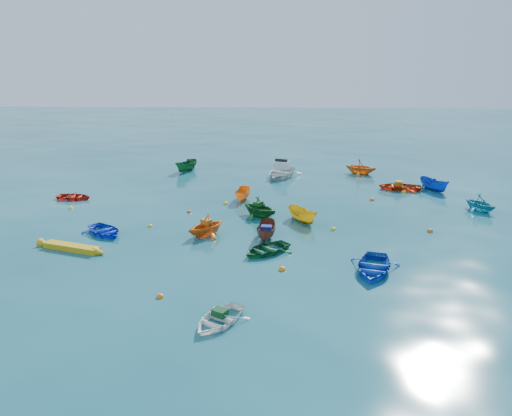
{
  "coord_description": "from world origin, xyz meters",
  "views": [
    {
      "loc": [
        0.95,
        -27.76,
        10.38
      ],
      "look_at": [
        0.0,
        5.0,
        0.4
      ],
      "focal_mm": 35.0,
      "sensor_mm": 36.0,
      "label": 1
    }
  ],
  "objects_px": {
    "dinghy_blue_sw": "(105,234)",
    "dinghy_white_near": "(219,323)",
    "kayak_yellow": "(72,250)",
    "motorboat_white": "(281,177)",
    "dinghy_blue_se": "(373,271)"
  },
  "relations": [
    {
      "from": "dinghy_blue_se",
      "to": "kayak_yellow",
      "type": "height_order",
      "value": "dinghy_blue_se"
    },
    {
      "from": "motorboat_white",
      "to": "kayak_yellow",
      "type": "bearing_deg",
      "value": -103.64
    },
    {
      "from": "kayak_yellow",
      "to": "dinghy_blue_se",
      "type": "bearing_deg",
      "value": -79.87
    },
    {
      "from": "dinghy_white_near",
      "to": "kayak_yellow",
      "type": "relative_size",
      "value": 0.66
    },
    {
      "from": "dinghy_blue_se",
      "to": "motorboat_white",
      "type": "bearing_deg",
      "value": 118.19
    },
    {
      "from": "dinghy_white_near",
      "to": "kayak_yellow",
      "type": "xyz_separation_m",
      "value": [
        -9.02,
        7.72,
        0.0
      ]
    },
    {
      "from": "dinghy_blue_se",
      "to": "kayak_yellow",
      "type": "relative_size",
      "value": 0.86
    },
    {
      "from": "dinghy_white_near",
      "to": "motorboat_white",
      "type": "bearing_deg",
      "value": 113.9
    },
    {
      "from": "dinghy_blue_sw",
      "to": "dinghy_white_near",
      "type": "bearing_deg",
      "value": -97.46
    },
    {
      "from": "dinghy_blue_se",
      "to": "motorboat_white",
      "type": "distance_m",
      "value": 21.03
    },
    {
      "from": "dinghy_white_near",
      "to": "motorboat_white",
      "type": "height_order",
      "value": "motorboat_white"
    },
    {
      "from": "dinghy_blue_sw",
      "to": "kayak_yellow",
      "type": "height_order",
      "value": "dinghy_blue_sw"
    },
    {
      "from": "dinghy_blue_se",
      "to": "kayak_yellow",
      "type": "bearing_deg",
      "value": -171.95
    },
    {
      "from": "dinghy_blue_sw",
      "to": "dinghy_blue_se",
      "type": "bearing_deg",
      "value": -63.6
    },
    {
      "from": "kayak_yellow",
      "to": "motorboat_white",
      "type": "distance_m",
      "value": 21.79
    }
  ]
}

